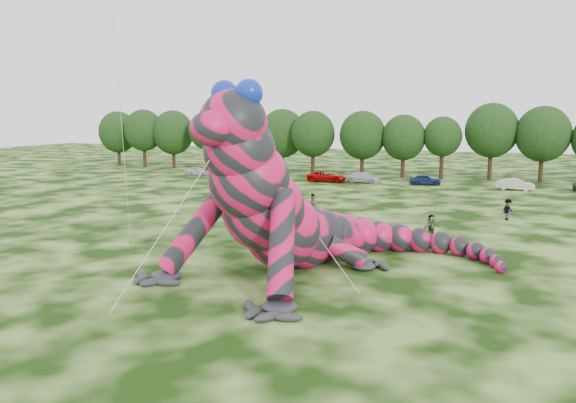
{
  "coord_description": "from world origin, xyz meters",
  "views": [
    {
      "loc": [
        8.76,
        -23.04,
        8.87
      ],
      "look_at": [
        -2.42,
        6.38,
        4.0
      ],
      "focal_mm": 35.0,
      "sensor_mm": 36.0,
      "label": 1
    }
  ],
  "objects_px": {
    "tree_11": "(542,144)",
    "car_0": "(197,171)",
    "car_1": "(264,174)",
    "spectator_5": "(431,227)",
    "tree_8": "(403,146)",
    "tree_10": "(491,142)",
    "inflatable_gecko": "(299,177)",
    "tree_9": "(442,148)",
    "tree_6": "(313,143)",
    "tree_7": "(362,144)",
    "car_2": "(327,176)",
    "car_3": "(364,178)",
    "tree_2": "(173,139)",
    "tree_3": "(207,141)",
    "tree_5": "(282,141)",
    "tree_1": "(144,138)",
    "car_4": "(425,180)",
    "tree_0": "(118,138)",
    "spectator_0": "(274,212)",
    "car_5": "(516,184)",
    "spectator_2": "(508,210)",
    "tree_4": "(245,142)",
    "spectator_1": "(313,203)"
  },
  "relations": [
    {
      "from": "car_5",
      "to": "spectator_2",
      "type": "bearing_deg",
      "value": -175.91
    },
    {
      "from": "tree_1",
      "to": "spectator_2",
      "type": "xyz_separation_m",
      "value": [
        57.91,
        -30.66,
        -3.99
      ]
    },
    {
      "from": "tree_8",
      "to": "tree_10",
      "type": "distance_m",
      "value": 11.75
    },
    {
      "from": "tree_11",
      "to": "spectator_5",
      "type": "distance_m",
      "value": 42.16
    },
    {
      "from": "tree_3",
      "to": "tree_8",
      "type": "xyz_separation_m",
      "value": [
        31.5,
        -0.08,
        -0.25
      ]
    },
    {
      "from": "tree_5",
      "to": "tree_6",
      "type": "relative_size",
      "value": 1.03
    },
    {
      "from": "tree_0",
      "to": "tree_9",
      "type": "relative_size",
      "value": 1.1
    },
    {
      "from": "tree_3",
      "to": "tree_5",
      "type": "distance_m",
      "value": 12.67
    },
    {
      "from": "inflatable_gecko",
      "to": "car_5",
      "type": "height_order",
      "value": "inflatable_gecko"
    },
    {
      "from": "spectator_2",
      "to": "tree_5",
      "type": "bearing_deg",
      "value": 82.87
    },
    {
      "from": "tree_9",
      "to": "spectator_1",
      "type": "bearing_deg",
      "value": -103.96
    },
    {
      "from": "tree_10",
      "to": "car_1",
      "type": "xyz_separation_m",
      "value": [
        -29.97,
        -8.89,
        -4.62
      ]
    },
    {
      "from": "inflatable_gecko",
      "to": "spectator_1",
      "type": "height_order",
      "value": "inflatable_gecko"
    },
    {
      "from": "tree_0",
      "to": "car_0",
      "type": "xyz_separation_m",
      "value": [
        21.22,
        -9.63,
        -4.13
      ]
    },
    {
      "from": "tree_10",
      "to": "tree_0",
      "type": "bearing_deg",
      "value": 179.39
    },
    {
      "from": "tree_11",
      "to": "car_3",
      "type": "xyz_separation_m",
      "value": [
        -21.76,
        -8.99,
        -4.35
      ]
    },
    {
      "from": "car_4",
      "to": "spectator_0",
      "type": "xyz_separation_m",
      "value": [
        -8.46,
        -30.24,
        0.23
      ]
    },
    {
      "from": "inflatable_gecko",
      "to": "car_1",
      "type": "bearing_deg",
      "value": 134.06
    },
    {
      "from": "inflatable_gecko",
      "to": "tree_6",
      "type": "relative_size",
      "value": 2.24
    },
    {
      "from": "tree_6",
      "to": "tree_11",
      "type": "bearing_deg",
      "value": 2.76
    },
    {
      "from": "car_2",
      "to": "car_5",
      "type": "distance_m",
      "value": 23.43
    },
    {
      "from": "car_0",
      "to": "tree_9",
      "type": "bearing_deg",
      "value": -73.94
    },
    {
      "from": "tree_2",
      "to": "tree_8",
      "type": "relative_size",
      "value": 1.08
    },
    {
      "from": "car_2",
      "to": "car_5",
      "type": "relative_size",
      "value": 1.25
    },
    {
      "from": "tree_11",
      "to": "car_0",
      "type": "xyz_separation_m",
      "value": [
        -47.13,
        -8.59,
        -4.41
      ]
    },
    {
      "from": "spectator_2",
      "to": "tree_6",
      "type": "bearing_deg",
      "value": 79.18
    },
    {
      "from": "spectator_2",
      "to": "spectator_0",
      "type": "relative_size",
      "value": 1.01
    },
    {
      "from": "tree_2",
      "to": "spectator_0",
      "type": "distance_m",
      "value": 52.4
    },
    {
      "from": "tree_4",
      "to": "tree_11",
      "type": "bearing_deg",
      "value": -0.68
    },
    {
      "from": "car_1",
      "to": "spectator_5",
      "type": "distance_m",
      "value": 42.13
    },
    {
      "from": "car_0",
      "to": "tree_10",
      "type": "bearing_deg",
      "value": -74.2
    },
    {
      "from": "inflatable_gecko",
      "to": "tree_9",
      "type": "distance_m",
      "value": 50.08
    },
    {
      "from": "tree_7",
      "to": "tree_8",
      "type": "distance_m",
      "value": 5.87
    },
    {
      "from": "car_3",
      "to": "tree_3",
      "type": "bearing_deg",
      "value": 85.42
    },
    {
      "from": "tree_8",
      "to": "car_4",
      "type": "height_order",
      "value": "tree_8"
    },
    {
      "from": "tree_4",
      "to": "spectator_5",
      "type": "bearing_deg",
      "value": -50.6
    },
    {
      "from": "inflatable_gecko",
      "to": "tree_6",
      "type": "xyz_separation_m",
      "value": [
        -15.45,
        49.31,
        -0.58
      ]
    },
    {
      "from": "tree_2",
      "to": "spectator_1",
      "type": "bearing_deg",
      "value": -43.33
    },
    {
      "from": "tree_6",
      "to": "car_5",
      "type": "height_order",
      "value": "tree_6"
    },
    {
      "from": "tree_0",
      "to": "spectator_2",
      "type": "bearing_deg",
      "value": -26.42
    },
    {
      "from": "tree_0",
      "to": "spectator_0",
      "type": "bearing_deg",
      "value": -40.88
    },
    {
      "from": "tree_7",
      "to": "car_2",
      "type": "xyz_separation_m",
      "value": [
        -2.77,
        -8.42,
        -4.0
      ]
    },
    {
      "from": "tree_2",
      "to": "tree_10",
      "type": "xyz_separation_m",
      "value": [
        50.41,
        -0.18,
        0.43
      ]
    },
    {
      "from": "tree_1",
      "to": "car_0",
      "type": "relative_size",
      "value": 2.68
    },
    {
      "from": "car_2",
      "to": "tree_7",
      "type": "bearing_deg",
      "value": -25.09
    },
    {
      "from": "tree_7",
      "to": "inflatable_gecko",
      "type": "bearing_deg",
      "value": -80.84
    },
    {
      "from": "tree_1",
      "to": "car_4",
      "type": "bearing_deg",
      "value": -9.84
    },
    {
      "from": "spectator_5",
      "to": "spectator_1",
      "type": "bearing_deg",
      "value": 93.19
    },
    {
      "from": "tree_6",
      "to": "tree_1",
      "type": "bearing_deg",
      "value": 177.46
    },
    {
      "from": "tree_4",
      "to": "tree_9",
      "type": "xyz_separation_m",
      "value": [
        30.71,
        -1.37,
        -0.19
      ]
    }
  ]
}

